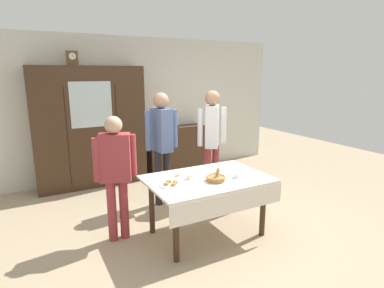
# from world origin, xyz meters

# --- Properties ---
(ground_plane) EXTENTS (12.00, 12.00, 0.00)m
(ground_plane) POSITION_xyz_m (0.00, 0.00, 0.00)
(ground_plane) COLOR tan
(ground_plane) RESTS_ON ground
(back_wall) EXTENTS (6.40, 0.10, 2.70)m
(back_wall) POSITION_xyz_m (0.00, 2.65, 1.35)
(back_wall) COLOR silver
(back_wall) RESTS_ON ground
(dining_table) EXTENTS (1.49, 1.01, 0.76)m
(dining_table) POSITION_xyz_m (0.00, -0.23, 0.65)
(dining_table) COLOR #3D2819
(dining_table) RESTS_ON ground
(wall_cabinet) EXTENTS (1.91, 0.46, 2.14)m
(wall_cabinet) POSITION_xyz_m (-0.90, 2.35, 1.07)
(wall_cabinet) COLOR #3D2819
(wall_cabinet) RESTS_ON ground
(mantel_clock) EXTENTS (0.18, 0.11, 0.24)m
(mantel_clock) POSITION_xyz_m (-1.11, 2.35, 2.27)
(mantel_clock) COLOR brown
(mantel_clock) RESTS_ON wall_cabinet
(bookshelf_low) EXTENTS (1.20, 0.35, 0.94)m
(bookshelf_low) POSITION_xyz_m (0.80, 2.41, 0.47)
(bookshelf_low) COLOR #3D2819
(bookshelf_low) RESTS_ON ground
(book_stack) EXTENTS (0.14, 0.22, 0.07)m
(book_stack) POSITION_xyz_m (0.80, 2.41, 0.98)
(book_stack) COLOR #664C7A
(book_stack) RESTS_ON bookshelf_low
(tea_cup_near_left) EXTENTS (0.13, 0.13, 0.06)m
(tea_cup_near_left) POSITION_xyz_m (0.31, -0.38, 0.78)
(tea_cup_near_left) COLOR white
(tea_cup_near_left) RESTS_ON dining_table
(tea_cup_far_left) EXTENTS (0.13, 0.13, 0.06)m
(tea_cup_far_left) POSITION_xyz_m (-0.21, -0.14, 0.78)
(tea_cup_far_left) COLOR white
(tea_cup_far_left) RESTS_ON dining_table
(tea_cup_front_edge) EXTENTS (0.13, 0.13, 0.06)m
(tea_cup_front_edge) POSITION_xyz_m (-0.27, 0.03, 0.78)
(tea_cup_front_edge) COLOR white
(tea_cup_front_edge) RESTS_ON dining_table
(tea_cup_center) EXTENTS (0.13, 0.13, 0.06)m
(tea_cup_center) POSITION_xyz_m (0.23, -0.09, 0.79)
(tea_cup_center) COLOR silver
(tea_cup_center) RESTS_ON dining_table
(bread_basket) EXTENTS (0.24, 0.24, 0.16)m
(bread_basket) POSITION_xyz_m (0.03, -0.35, 0.79)
(bread_basket) COLOR #9E7542
(bread_basket) RESTS_ON dining_table
(pastry_plate) EXTENTS (0.28, 0.28, 0.05)m
(pastry_plate) POSITION_xyz_m (-0.50, -0.22, 0.77)
(pastry_plate) COLOR white
(pastry_plate) RESTS_ON dining_table
(spoon_mid_left) EXTENTS (0.12, 0.02, 0.01)m
(spoon_mid_left) POSITION_xyz_m (-0.08, -0.51, 0.76)
(spoon_mid_left) COLOR silver
(spoon_mid_left) RESTS_ON dining_table
(spoon_far_left) EXTENTS (0.12, 0.02, 0.01)m
(spoon_far_left) POSITION_xyz_m (-0.43, -0.56, 0.76)
(spoon_far_left) COLOR silver
(spoon_far_left) RESTS_ON dining_table
(person_near_right_end) EXTENTS (0.52, 0.32, 1.55)m
(person_near_right_end) POSITION_xyz_m (-1.03, 0.21, 0.93)
(person_near_right_end) COLOR #933338
(person_near_right_end) RESTS_ON ground
(person_beside_shelf) EXTENTS (0.52, 0.38, 1.75)m
(person_beside_shelf) POSITION_xyz_m (-0.12, 0.95, 1.07)
(person_beside_shelf) COLOR #232328
(person_beside_shelf) RESTS_ON ground
(person_behind_table_left) EXTENTS (0.52, 0.41, 1.76)m
(person_behind_table_left) POSITION_xyz_m (0.69, 0.80, 1.08)
(person_behind_table_left) COLOR #933338
(person_behind_table_left) RESTS_ON ground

